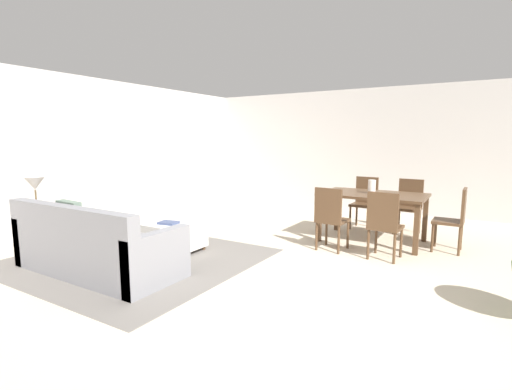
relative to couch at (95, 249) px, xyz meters
name	(u,v)px	position (x,y,z in m)	size (l,w,h in m)	color
ground_plane	(290,285)	(2.18, 0.86, -0.29)	(10.80, 10.80, 0.00)	beige
wall_back	(393,150)	(2.18, 5.86, 1.06)	(9.00, 0.12, 2.70)	beige
wall_left	(76,153)	(-2.32, 1.36, 1.06)	(0.12, 11.00, 2.70)	beige
area_rug	(137,259)	(0.01, 0.61, -0.29)	(3.00, 2.80, 0.01)	slate
couch	(95,249)	(0.00, 0.00, 0.00)	(2.15, 0.89, 0.86)	gray
ottoman_table	(166,234)	(0.02, 1.17, -0.07)	(1.09, 0.58, 0.39)	silver
side_table	(38,222)	(-1.37, 0.10, 0.15)	(0.40, 0.40, 0.55)	olive
table_lamp	(35,185)	(-1.37, 0.10, 0.67)	(0.26, 0.26, 0.52)	brown
dining_table	(373,199)	(2.47, 3.17, 0.38)	(1.55, 0.96, 0.76)	#513823
dining_chair_near_left	(330,215)	(2.09, 2.33, 0.23)	(0.43, 0.43, 0.92)	#513823
dining_chair_near_right	(384,222)	(2.85, 2.29, 0.23)	(0.42, 0.42, 0.92)	#513823
dining_chair_far_left	(365,199)	(2.11, 4.02, 0.23)	(0.42, 0.42, 0.92)	#513823
dining_chair_far_right	(409,203)	(2.86, 4.04, 0.23)	(0.43, 0.43, 0.92)	#513823
dining_chair_head_east	(455,216)	(3.62, 3.19, 0.23)	(0.40, 0.40, 0.92)	#513823
vase_centerpiece	(372,187)	(2.45, 3.15, 0.57)	(0.11, 0.11, 0.21)	silver
book_on_ottoman	(168,223)	(0.09, 1.15, 0.11)	(0.26, 0.20, 0.03)	#3F4C72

